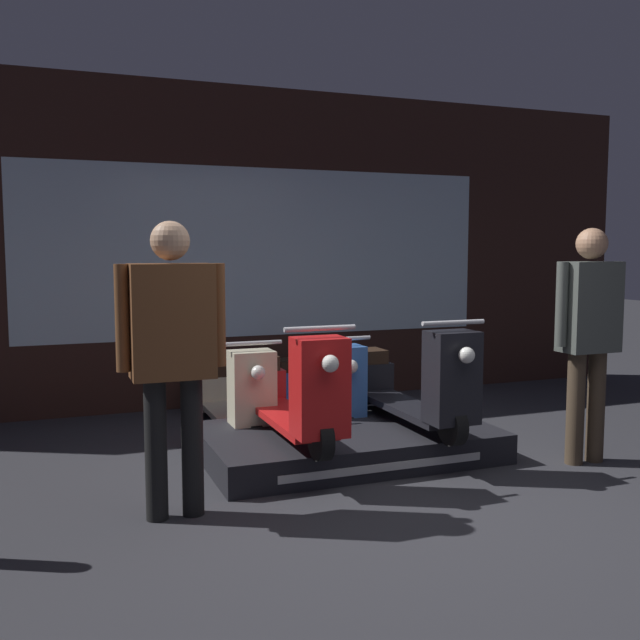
{
  "coord_description": "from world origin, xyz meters",
  "views": [
    {
      "loc": [
        -2.08,
        -3.63,
        1.59
      ],
      "look_at": [
        0.01,
        1.81,
        1.0
      ],
      "focal_mm": 40.0,
      "sensor_mm": 36.0,
      "label": 1
    }
  ],
  "objects_px": {
    "scooter_backrow_1": "(316,390)",
    "person_left_browsing": "(172,341)",
    "scooter_display_right": "(410,384)",
    "scooter_display_left": "(290,393)",
    "person_right_browsing": "(589,326)",
    "scooter_backrow_0": "(233,396)"
  },
  "relations": [
    {
      "from": "scooter_display_left",
      "to": "scooter_backrow_1",
      "type": "distance_m",
      "value": 1.26
    },
    {
      "from": "scooter_display_left",
      "to": "scooter_backrow_0",
      "type": "distance_m",
      "value": 1.11
    },
    {
      "from": "scooter_display_right",
      "to": "scooter_backrow_1",
      "type": "relative_size",
      "value": 1.0
    },
    {
      "from": "scooter_display_left",
      "to": "scooter_backrow_0",
      "type": "bearing_deg",
      "value": 98.07
    },
    {
      "from": "scooter_display_right",
      "to": "scooter_backrow_0",
      "type": "xyz_separation_m",
      "value": [
        -1.13,
        1.08,
        -0.22
      ]
    },
    {
      "from": "person_left_browsing",
      "to": "scooter_backrow_0",
      "type": "bearing_deg",
      "value": 65.76
    },
    {
      "from": "scooter_backrow_1",
      "to": "scooter_display_right",
      "type": "bearing_deg",
      "value": -71.15
    },
    {
      "from": "scooter_backrow_0",
      "to": "person_right_browsing",
      "type": "relative_size",
      "value": 1.02
    },
    {
      "from": "scooter_backrow_1",
      "to": "person_left_browsing",
      "type": "height_order",
      "value": "person_left_browsing"
    },
    {
      "from": "scooter_display_left",
      "to": "person_right_browsing",
      "type": "distance_m",
      "value": 2.25
    },
    {
      "from": "scooter_display_left",
      "to": "scooter_backrow_1",
      "type": "xyz_separation_m",
      "value": [
        0.61,
        1.08,
        -0.22
      ]
    },
    {
      "from": "person_left_browsing",
      "to": "scooter_backrow_1",
      "type": "bearing_deg",
      "value": 48.57
    },
    {
      "from": "scooter_display_left",
      "to": "person_right_browsing",
      "type": "height_order",
      "value": "person_right_browsing"
    },
    {
      "from": "person_left_browsing",
      "to": "person_right_browsing",
      "type": "xyz_separation_m",
      "value": [
        3.03,
        -0.0,
        -0.02
      ]
    },
    {
      "from": "scooter_display_right",
      "to": "person_right_browsing",
      "type": "xyz_separation_m",
      "value": [
        1.1,
        -0.69,
        0.48
      ]
    },
    {
      "from": "scooter_display_right",
      "to": "scooter_backrow_1",
      "type": "xyz_separation_m",
      "value": [
        -0.37,
        1.08,
        -0.22
      ]
    },
    {
      "from": "scooter_display_left",
      "to": "person_right_browsing",
      "type": "xyz_separation_m",
      "value": [
        2.08,
        -0.69,
        0.48
      ]
    },
    {
      "from": "scooter_backrow_0",
      "to": "scooter_display_right",
      "type": "bearing_deg",
      "value": -43.6
    },
    {
      "from": "scooter_backrow_0",
      "to": "person_right_browsing",
      "type": "distance_m",
      "value": 2.94
    },
    {
      "from": "scooter_display_left",
      "to": "scooter_display_right",
      "type": "relative_size",
      "value": 1.0
    },
    {
      "from": "scooter_display_right",
      "to": "person_right_browsing",
      "type": "distance_m",
      "value": 1.39
    },
    {
      "from": "scooter_backrow_1",
      "to": "person_right_browsing",
      "type": "height_order",
      "value": "person_right_browsing"
    }
  ]
}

